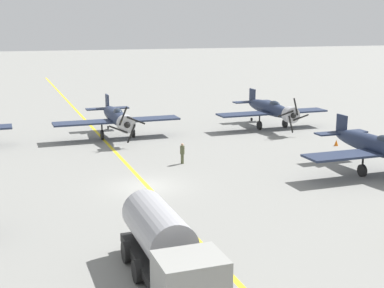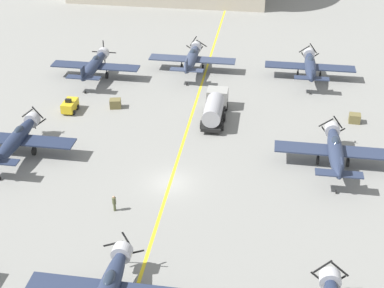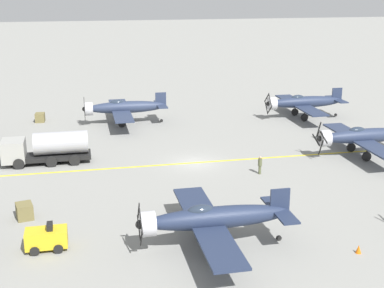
{
  "view_description": "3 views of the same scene",
  "coord_description": "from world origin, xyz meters",
  "px_view_note": "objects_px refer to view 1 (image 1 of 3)",
  "views": [
    {
      "loc": [
        8.82,
        33.47,
        10.65
      ],
      "look_at": [
        -2.4,
        2.21,
        3.22
      ],
      "focal_mm": 50.0,
      "sensor_mm": 36.0,
      "label": 1
    },
    {
      "loc": [
        8.43,
        -41.65,
        30.37
      ],
      "look_at": [
        1.45,
        4.66,
        1.74
      ],
      "focal_mm": 50.0,
      "sensor_mm": 36.0,
      "label": 2
    },
    {
      "loc": [
        -46.48,
        10.15,
        16.24
      ],
      "look_at": [
        -4.8,
        1.29,
        3.35
      ],
      "focal_mm": 50.0,
      "sensor_mm": 36.0,
      "label": 3
    }
  ],
  "objects_px": {
    "airplane_near_center": "(117,117)",
    "traffic_cone": "(336,143)",
    "fuel_tanker": "(167,249)",
    "airplane_mid_left": "(378,147)",
    "airplane_near_left": "(271,109)",
    "ground_crew_walking": "(182,152)"
  },
  "relations": [
    {
      "from": "airplane_near_left",
      "to": "airplane_mid_left",
      "type": "height_order",
      "value": "airplane_near_left"
    },
    {
      "from": "airplane_near_left",
      "to": "fuel_tanker",
      "type": "bearing_deg",
      "value": 39.42
    },
    {
      "from": "fuel_tanker",
      "to": "ground_crew_walking",
      "type": "distance_m",
      "value": 19.82
    },
    {
      "from": "airplane_mid_left",
      "to": "ground_crew_walking",
      "type": "height_order",
      "value": "airplane_mid_left"
    },
    {
      "from": "airplane_mid_left",
      "to": "ground_crew_walking",
      "type": "relative_size",
      "value": 7.35
    },
    {
      "from": "traffic_cone",
      "to": "ground_crew_walking",
      "type": "bearing_deg",
      "value": 5.0
    },
    {
      "from": "fuel_tanker",
      "to": "traffic_cone",
      "type": "height_order",
      "value": "fuel_tanker"
    },
    {
      "from": "fuel_tanker",
      "to": "ground_crew_walking",
      "type": "height_order",
      "value": "fuel_tanker"
    },
    {
      "from": "airplane_mid_left",
      "to": "traffic_cone",
      "type": "xyz_separation_m",
      "value": [
        -2.64,
        -8.83,
        -1.74
      ]
    },
    {
      "from": "airplane_near_left",
      "to": "airplane_near_center",
      "type": "height_order",
      "value": "airplane_near_left"
    },
    {
      "from": "ground_crew_walking",
      "to": "fuel_tanker",
      "type": "bearing_deg",
      "value": 69.44
    },
    {
      "from": "airplane_near_center",
      "to": "traffic_cone",
      "type": "xyz_separation_m",
      "value": [
        -17.86,
        10.1,
        -1.74
      ]
    },
    {
      "from": "fuel_tanker",
      "to": "traffic_cone",
      "type": "bearing_deg",
      "value": -137.98
    },
    {
      "from": "airplane_mid_left",
      "to": "fuel_tanker",
      "type": "height_order",
      "value": "airplane_mid_left"
    },
    {
      "from": "airplane_mid_left",
      "to": "traffic_cone",
      "type": "height_order",
      "value": "airplane_mid_left"
    },
    {
      "from": "traffic_cone",
      "to": "airplane_near_center",
      "type": "bearing_deg",
      "value": -29.47
    },
    {
      "from": "airplane_near_center",
      "to": "fuel_tanker",
      "type": "distance_m",
      "value": 30.25
    },
    {
      "from": "airplane_near_center",
      "to": "fuel_tanker",
      "type": "relative_size",
      "value": 1.5
    },
    {
      "from": "airplane_near_left",
      "to": "airplane_near_center",
      "type": "relative_size",
      "value": 1.0
    },
    {
      "from": "airplane_mid_left",
      "to": "airplane_near_center",
      "type": "relative_size",
      "value": 1.0
    },
    {
      "from": "airplane_near_left",
      "to": "traffic_cone",
      "type": "relative_size",
      "value": 21.82
    },
    {
      "from": "ground_crew_walking",
      "to": "traffic_cone",
      "type": "bearing_deg",
      "value": -175.0
    }
  ]
}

